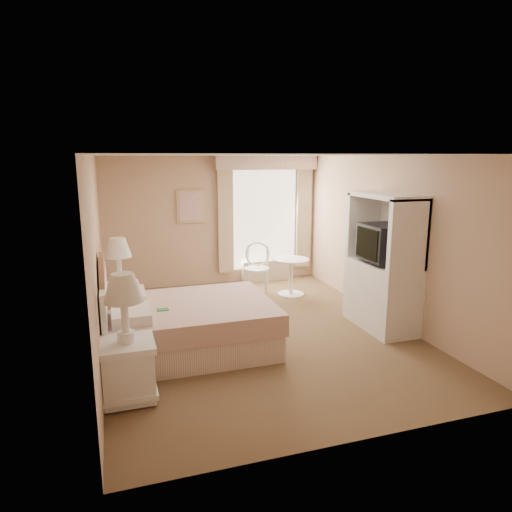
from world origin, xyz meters
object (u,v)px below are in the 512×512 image
object	(u,v)px
armoire	(383,273)
nightstand_near	(127,354)
cafe_chair	(257,264)
bed	(182,324)
nightstand_far	(121,293)
round_table	(291,271)

from	to	relation	value
armoire	nightstand_near	bearing A→B (deg)	-164.42
cafe_chair	armoire	world-z (taller)	armoire
bed	nightstand_far	xyz separation A→B (m)	(-0.72, 1.18, 0.14)
armoire	round_table	bearing A→B (deg)	109.38
bed	armoire	xyz separation A→B (m)	(2.93, -0.06, 0.47)
nightstand_near	round_table	xyz separation A→B (m)	(2.99, 2.91, -0.05)
nightstand_near	round_table	distance (m)	4.17
nightstand_near	armoire	world-z (taller)	armoire
nightstand_far	round_table	bearing A→B (deg)	12.26
round_table	bed	bearing A→B (deg)	-141.12
nightstand_far	nightstand_near	bearing A→B (deg)	-90.00
bed	cafe_chair	xyz separation A→B (m)	(1.71, 2.10, 0.20)
nightstand_near	armoire	bearing A→B (deg)	15.58
bed	round_table	size ratio (longest dim) A/B	3.15
nightstand_far	cafe_chair	distance (m)	2.60
nightstand_near	round_table	size ratio (longest dim) A/B	1.97
round_table	cafe_chair	xyz separation A→B (m)	(-0.56, 0.27, 0.10)
cafe_chair	round_table	bearing A→B (deg)	-3.11
nightstand_near	bed	bearing A→B (deg)	56.24
nightstand_near	armoire	xyz separation A→B (m)	(3.65, 1.02, 0.32)
nightstand_near	nightstand_far	size ratio (longest dim) A/B	1.02
bed	round_table	world-z (taller)	bed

